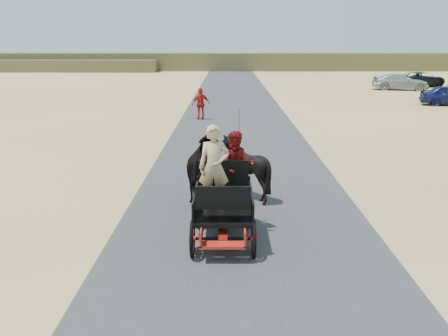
{
  "coord_description": "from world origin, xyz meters",
  "views": [
    {
      "loc": [
        -0.39,
        -10.58,
        4.25
      ],
      "look_at": [
        -0.49,
        1.23,
        1.2
      ],
      "focal_mm": 40.0,
      "sensor_mm": 36.0,
      "label": 1
    }
  ],
  "objects_px": {
    "pedestrian": "(201,104)",
    "horse_right": "(244,168)",
    "horse_left": "(204,168)",
    "car_c": "(400,82)",
    "carriage": "(223,224)",
    "car_d": "(421,79)"
  },
  "relations": [
    {
      "from": "horse_right",
      "to": "car_d",
      "type": "bearing_deg",
      "value": -117.39
    },
    {
      "from": "horse_left",
      "to": "car_c",
      "type": "relative_size",
      "value": 0.42
    },
    {
      "from": "carriage",
      "to": "car_d",
      "type": "relative_size",
      "value": 0.49
    },
    {
      "from": "pedestrian",
      "to": "car_c",
      "type": "distance_m",
      "value": 23.37
    },
    {
      "from": "carriage",
      "to": "horse_left",
      "type": "height_order",
      "value": "horse_left"
    },
    {
      "from": "horse_left",
      "to": "car_c",
      "type": "distance_m",
      "value": 34.28
    },
    {
      "from": "carriage",
      "to": "car_c",
      "type": "xyz_separation_m",
      "value": [
        15.0,
        33.55,
        0.33
      ]
    },
    {
      "from": "horse_left",
      "to": "car_d",
      "type": "height_order",
      "value": "horse_left"
    },
    {
      "from": "car_c",
      "to": "car_d",
      "type": "height_order",
      "value": "car_c"
    },
    {
      "from": "horse_right",
      "to": "car_d",
      "type": "relative_size",
      "value": 0.34
    },
    {
      "from": "car_d",
      "to": "pedestrian",
      "type": "bearing_deg",
      "value": 107.08
    },
    {
      "from": "carriage",
      "to": "horse_left",
      "type": "distance_m",
      "value": 3.09
    },
    {
      "from": "carriage",
      "to": "car_c",
      "type": "height_order",
      "value": "car_c"
    },
    {
      "from": "horse_right",
      "to": "car_d",
      "type": "distance_m",
      "value": 37.64
    },
    {
      "from": "carriage",
      "to": "car_c",
      "type": "bearing_deg",
      "value": 65.91
    },
    {
      "from": "pedestrian",
      "to": "horse_left",
      "type": "bearing_deg",
      "value": 70.79
    },
    {
      "from": "horse_right",
      "to": "pedestrian",
      "type": "bearing_deg",
      "value": -82.08
    },
    {
      "from": "horse_right",
      "to": "car_d",
      "type": "xyz_separation_m",
      "value": [
        17.32,
        33.42,
        -0.16
      ]
    },
    {
      "from": "horse_right",
      "to": "car_c",
      "type": "relative_size",
      "value": 0.36
    },
    {
      "from": "pedestrian",
      "to": "car_c",
      "type": "xyz_separation_m",
      "value": [
        16.38,
        16.67,
        -0.17
      ]
    },
    {
      "from": "pedestrian",
      "to": "horse_right",
      "type": "bearing_deg",
      "value": 75.28
    },
    {
      "from": "car_c",
      "to": "horse_left",
      "type": "bearing_deg",
      "value": 164.1
    }
  ]
}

